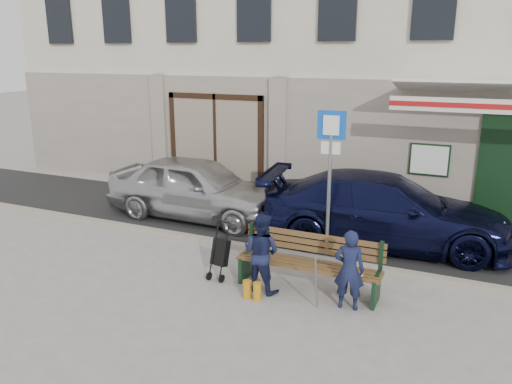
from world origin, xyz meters
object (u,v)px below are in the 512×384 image
Objects in this scene: car_navy at (385,210)px; man at (349,270)px; bench at (306,264)px; woman at (261,253)px; car_silver at (196,188)px; parking_sign at (330,161)px; stroller at (220,253)px.

man is (-0.01, -2.93, -0.09)m from car_navy.
bench is 1.80× the size of woman.
car_silver is 3.83m from parking_sign.
man is at bearing -171.97° from woman.
car_silver is at bearing 144.45° from bench.
man reaches higher than stroller.
stroller is (-1.44, -1.64, -1.45)m from parking_sign.
woman is (-0.65, -0.32, 0.21)m from bench.
parking_sign reaches higher than man.
car_silver is at bearing 158.16° from parking_sign.
parking_sign is 2.26m from woman.
man is (4.35, -2.87, -0.10)m from car_silver.
bench is at bearing 156.67° from car_navy.
bench is (-0.80, -2.61, -0.27)m from car_navy.
stroller is (-1.50, -0.15, -0.02)m from bench.
car_navy is 2.08× the size of bench.
parking_sign is 1.17× the size of bench.
stroller reaches higher than bench.
car_silver is 4.36m from car_navy.
parking_sign reaches higher than car_navy.
bench is 0.88m from man.
stroller is (-0.85, 0.17, -0.22)m from woman.
stroller is (2.05, -2.69, -0.29)m from car_silver.
stroller is (-2.31, -2.76, -0.28)m from car_navy.
woman is at bearing -133.88° from car_silver.
car_silver is 1.54× the size of parking_sign.
woman is (-0.59, -1.81, -1.22)m from parking_sign.
woman is at bearing -7.34° from man.
parking_sign is 2.07m from bench.
car_silver is 3.24× the size of woman.
car_navy reaches higher than bench.
stroller is at bearing -141.95° from car_silver.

